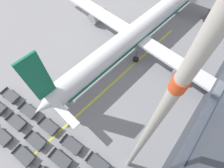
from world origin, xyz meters
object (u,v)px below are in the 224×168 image
at_px(baggage_dolly_row_mid_a_col_b, 16,122).
at_px(baggage_dolly_row_mid_b_col_c, 49,126).
at_px(baggage_dolly_row_near_col_c, 24,156).
at_px(baggage_dolly_row_mid_a_col_d, 60,159).
at_px(baggage_dolly_row_near_col_b, 2,137).
at_px(airplane, 139,30).
at_px(baggage_dolly_row_mid_a_col_c, 36,141).
at_px(baggage_dolly_row_mid_b_col_d, 72,145).
at_px(apron_light_mast, 147,134).
at_px(baggage_dolly_row_mid_b_col_a, 11,96).
at_px(baggage_dolly_row_mid_b_col_b, 29,111).
at_px(baggage_dolly_row_mid_b_col_e, 97,163).

distance_m(baggage_dolly_row_mid_a_col_b, baggage_dolly_row_mid_b_col_c, 5.11).
height_order(baggage_dolly_row_near_col_c, baggage_dolly_row_mid_b_col_c, same).
xyz_separation_m(baggage_dolly_row_near_col_c, baggage_dolly_row_mid_a_col_d, (4.32, 2.81, 0.00)).
bearing_deg(baggage_dolly_row_near_col_b, airplane, 79.87).
distance_m(baggage_dolly_row_near_col_c, baggage_dolly_row_mid_a_col_c, 2.36).
bearing_deg(baggage_dolly_row_mid_b_col_d, apron_light_mast, 21.03).
bearing_deg(baggage_dolly_row_mid_b_col_a, apron_light_mast, 9.79).
distance_m(baggage_dolly_row_mid_b_col_a, baggage_dolly_row_mid_b_col_d, 13.60).
height_order(baggage_dolly_row_near_col_c, baggage_dolly_row_mid_a_col_d, same).
bearing_deg(baggage_dolly_row_mid_b_col_a, baggage_dolly_row_mid_b_col_c, 3.01).
distance_m(airplane, baggage_dolly_row_near_col_b, 28.60).
bearing_deg(baggage_dolly_row_mid_a_col_c, baggage_dolly_row_near_col_c, -82.55).
height_order(baggage_dolly_row_near_col_c, apron_light_mast, apron_light_mast).
distance_m(baggage_dolly_row_mid_a_col_b, baggage_dolly_row_mid_a_col_d, 9.20).
xyz_separation_m(baggage_dolly_row_near_col_b, baggage_dolly_row_mid_b_col_c, (4.19, 5.31, 0.00)).
bearing_deg(baggage_dolly_row_mid_b_col_d, baggage_dolly_row_mid_b_col_c, -177.26).
bearing_deg(apron_light_mast, baggage_dolly_row_mid_a_col_d, -145.05).
bearing_deg(baggage_dolly_row_mid_a_col_b, airplane, 78.38).
relative_size(baggage_dolly_row_mid_a_col_b, baggage_dolly_row_mid_b_col_b, 1.00).
bearing_deg(baggage_dolly_row_mid_b_col_c, baggage_dolly_row_mid_b_col_e, 4.12).
bearing_deg(baggage_dolly_row_mid_b_col_a, baggage_dolly_row_mid_a_col_c, -13.13).
xyz_separation_m(baggage_dolly_row_mid_b_col_b, baggage_dolly_row_mid_b_col_d, (9.06, 0.48, 0.00)).
distance_m(airplane, baggage_dolly_row_mid_a_col_d, 25.32).
height_order(baggage_dolly_row_mid_b_col_c, baggage_dolly_row_mid_b_col_d, same).
height_order(baggage_dolly_row_mid_a_col_b, baggage_dolly_row_mid_a_col_c, same).
xyz_separation_m(baggage_dolly_row_mid_a_col_c, baggage_dolly_row_mid_b_col_a, (-9.11, 2.13, 0.00)).
xyz_separation_m(airplane, baggage_dolly_row_mid_a_col_c, (-0.64, -25.28, -3.08)).
distance_m(baggage_dolly_row_mid_a_col_d, baggage_dolly_row_mid_b_col_d, 2.35).
xyz_separation_m(baggage_dolly_row_mid_b_col_a, baggage_dolly_row_mid_b_col_d, (13.59, 0.69, 0.00)).
height_order(baggage_dolly_row_mid_a_col_b, baggage_dolly_row_mid_b_col_b, same).
bearing_deg(baggage_dolly_row_near_col_c, baggage_dolly_row_mid_b_col_c, 95.57).
relative_size(baggage_dolly_row_mid_a_col_b, baggage_dolly_row_mid_b_col_a, 1.00).
height_order(baggage_dolly_row_near_col_c, baggage_dolly_row_mid_b_col_a, same).
distance_m(baggage_dolly_row_mid_b_col_b, baggage_dolly_row_mid_b_col_c, 4.42).
distance_m(baggage_dolly_row_mid_b_col_a, baggage_dolly_row_mid_b_col_e, 18.13).
bearing_deg(baggage_dolly_row_mid_a_col_c, baggage_dolly_row_mid_b_col_d, 32.20).
relative_size(airplane, baggage_dolly_row_mid_b_col_a, 11.74).
distance_m(baggage_dolly_row_mid_a_col_c, baggage_dolly_row_mid_b_col_e, 9.55).
distance_m(airplane, baggage_dolly_row_near_col_c, 27.80).
relative_size(baggage_dolly_row_near_col_b, baggage_dolly_row_mid_a_col_d, 1.00).
relative_size(airplane, baggage_dolly_row_mid_a_col_b, 11.76).
height_order(baggage_dolly_row_mid_a_col_c, baggage_dolly_row_mid_b_col_c, same).
xyz_separation_m(airplane, baggage_dolly_row_mid_b_col_a, (-9.75, -23.16, -3.08)).
bearing_deg(airplane, baggage_dolly_row_mid_b_col_e, -69.26).
bearing_deg(baggage_dolly_row_mid_a_col_b, baggage_dolly_row_near_col_b, -85.75).
bearing_deg(baggage_dolly_row_mid_a_col_c, baggage_dolly_row_mid_b_col_c, 93.86).
bearing_deg(baggage_dolly_row_mid_a_col_b, baggage_dolly_row_mid_b_col_c, 30.75).
bearing_deg(baggage_dolly_row_mid_a_col_c, baggage_dolly_row_mid_b_col_e, 19.92).
bearing_deg(baggage_dolly_row_mid_b_col_c, baggage_dolly_row_mid_a_col_c, -86.14).
bearing_deg(baggage_dolly_row_mid_a_col_b, baggage_dolly_row_mid_b_col_d, 17.41).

